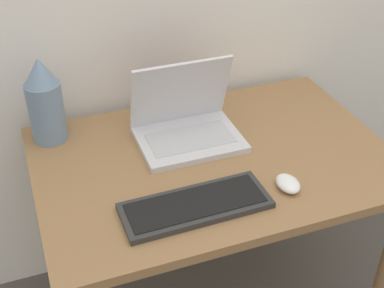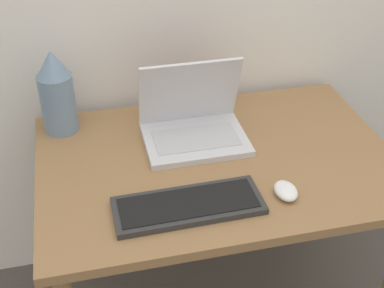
{
  "view_description": "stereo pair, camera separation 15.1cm",
  "coord_description": "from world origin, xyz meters",
  "px_view_note": "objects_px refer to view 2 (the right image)",
  "views": [
    {
      "loc": [
        -0.52,
        -0.85,
        1.68
      ],
      "look_at": [
        -0.09,
        0.31,
        0.82
      ],
      "focal_mm": 50.0,
      "sensor_mm": 36.0,
      "label": 1
    },
    {
      "loc": [
        -0.37,
        -0.9,
        1.68
      ],
      "look_at": [
        -0.09,
        0.31,
        0.82
      ],
      "focal_mm": 50.0,
      "sensor_mm": 36.0,
      "label": 2
    }
  ],
  "objects_px": {
    "laptop": "(193,122)",
    "keyboard": "(188,205)",
    "vase": "(57,93)",
    "mouse": "(286,191)"
  },
  "relations": [
    {
      "from": "laptop",
      "to": "mouse",
      "type": "bearing_deg",
      "value": -62.16
    },
    {
      "from": "keyboard",
      "to": "mouse",
      "type": "relative_size",
      "value": 4.63
    },
    {
      "from": "mouse",
      "to": "keyboard",
      "type": "bearing_deg",
      "value": 178.1
    },
    {
      "from": "keyboard",
      "to": "mouse",
      "type": "bearing_deg",
      "value": -1.9
    },
    {
      "from": "laptop",
      "to": "mouse",
      "type": "relative_size",
      "value": 3.67
    },
    {
      "from": "laptop",
      "to": "keyboard",
      "type": "xyz_separation_m",
      "value": [
        -0.09,
        -0.33,
        -0.04
      ]
    },
    {
      "from": "laptop",
      "to": "keyboard",
      "type": "distance_m",
      "value": 0.35
    },
    {
      "from": "keyboard",
      "to": "vase",
      "type": "height_order",
      "value": "vase"
    },
    {
      "from": "laptop",
      "to": "vase",
      "type": "bearing_deg",
      "value": 160.65
    },
    {
      "from": "laptop",
      "to": "vase",
      "type": "distance_m",
      "value": 0.44
    }
  ]
}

